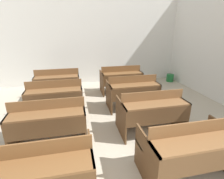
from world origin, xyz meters
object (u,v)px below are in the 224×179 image
object	(u,v)px
bench_front_left	(38,172)
bench_third_left	(55,97)
bench_second_right	(151,110)
bench_back_left	(58,82)
bench_back_right	(121,78)
bench_second_left	(49,121)
bench_front_right	(190,148)
bench_third_right	(133,91)
wastepaper_bin	(170,78)

from	to	relation	value
bench_front_left	bench_third_left	xyz separation A→B (m)	(0.00, 2.30, 0.00)
bench_second_right	bench_third_left	bearing A→B (deg)	148.76
bench_back_left	bench_second_right	bearing A→B (deg)	-50.26
bench_front_left	bench_second_right	distance (m)	2.22
bench_front_left	bench_back_right	world-z (taller)	same
bench_second_left	bench_back_right	bearing A→B (deg)	50.24
bench_back_right	bench_back_left	bearing A→B (deg)	-179.99
bench_front_right	bench_third_left	xyz separation A→B (m)	(-1.92, 2.30, 0.00)
bench_front_right	bench_back_right	xyz separation A→B (m)	(-0.02, 3.46, 0.00)
bench_front_left	bench_third_left	world-z (taller)	same
bench_front_right	bench_second_left	distance (m)	2.25
bench_front_left	bench_third_right	xyz separation A→B (m)	(1.89, 2.29, 0.00)
bench_front_left	wastepaper_bin	size ratio (longest dim) A/B	4.39
bench_back_right	bench_second_right	bearing A→B (deg)	-90.19
bench_third_left	bench_third_right	xyz separation A→B (m)	(1.89, -0.01, 0.00)
bench_front_left	bench_second_right	bearing A→B (deg)	31.31
bench_front_left	bench_third_right	distance (m)	2.97
bench_second_left	wastepaper_bin	distance (m)	5.11
bench_third_left	bench_back_left	xyz separation A→B (m)	(-0.03, 1.16, 0.00)
bench_back_right	wastepaper_bin	world-z (taller)	bench_back_right
bench_front_left	bench_second_left	bearing A→B (deg)	90.50
bench_back_left	bench_back_right	xyz separation A→B (m)	(1.92, 0.00, 0.00)
bench_third_right	bench_third_left	bearing A→B (deg)	179.64
bench_back_left	wastepaper_bin	bearing A→B (deg)	10.38
bench_second_left	bench_back_right	xyz separation A→B (m)	(1.91, 2.30, 0.00)
bench_back_left	bench_front_right	bearing A→B (deg)	-60.69
wastepaper_bin	bench_third_left	bearing A→B (deg)	-154.90
bench_second_right	bench_third_right	bearing A→B (deg)	90.15
bench_second_left	bench_back_left	size ratio (longest dim) A/B	1.00
bench_front_left	bench_front_right	distance (m)	1.92
bench_front_right	wastepaper_bin	size ratio (longest dim) A/B	4.39
bench_second_right	bench_back_left	xyz separation A→B (m)	(-1.92, 2.31, 0.00)
bench_second_left	bench_third_left	world-z (taller)	same
bench_back_left	bench_third_left	bearing A→B (deg)	-88.69
bench_second_left	bench_second_right	world-z (taller)	same
bench_third_right	wastepaper_bin	xyz separation A→B (m)	(2.19, 1.92, -0.32)
bench_front_right	wastepaper_bin	world-z (taller)	bench_front_right
bench_back_right	bench_third_right	bearing A→B (deg)	-90.52
bench_front_right	bench_back_left	xyz separation A→B (m)	(-1.94, 3.46, 0.00)
bench_third_left	bench_front_right	bearing A→B (deg)	-50.22
bench_second_right	bench_second_left	bearing A→B (deg)	179.69
bench_front_right	bench_back_right	distance (m)	3.46
bench_front_right	bench_third_left	bearing A→B (deg)	129.78
bench_third_right	bench_back_left	bearing A→B (deg)	148.55
bench_front_right	bench_back_left	distance (m)	3.97
bench_second_right	bench_back_right	xyz separation A→B (m)	(0.01, 2.31, 0.00)
bench_front_left	bench_back_left	size ratio (longest dim) A/B	1.00
bench_third_left	bench_third_right	bearing A→B (deg)	-0.36
bench_front_right	wastepaper_bin	distance (m)	4.74
bench_back_right	wastepaper_bin	xyz separation A→B (m)	(2.18, 0.75, -0.32)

